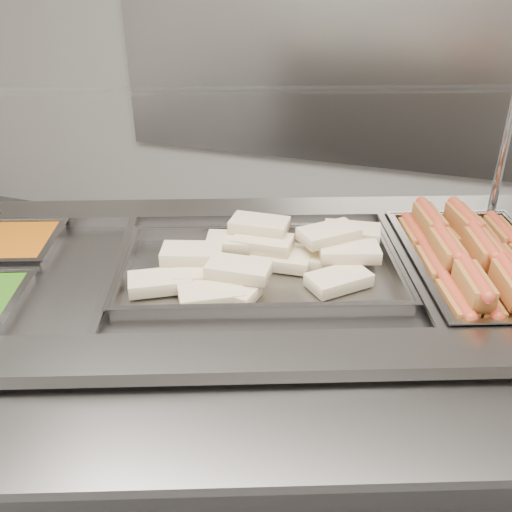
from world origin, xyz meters
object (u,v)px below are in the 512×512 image
(sneeze_guard, at_px, (234,97))
(steam_counter, at_px, (239,399))
(pan_hotdogs, at_px, (479,274))
(pan_wraps, at_px, (260,273))

(sneeze_guard, bearing_deg, steam_counter, -69.52)
(sneeze_guard, xyz_separation_m, pan_hotdogs, (0.73, 0.02, -0.45))
(steam_counter, relative_size, sneeze_guard, 1.25)
(pan_hotdogs, bearing_deg, steam_counter, -159.52)
(steam_counter, distance_m, sneeze_guard, 0.93)
(steam_counter, height_order, pan_hotdogs, pan_hotdogs)
(steam_counter, relative_size, pan_wraps, 2.64)
(pan_wraps, bearing_deg, sneeze_guard, 125.82)
(steam_counter, height_order, pan_wraps, pan_wraps)
(sneeze_guard, distance_m, pan_hotdogs, 0.85)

